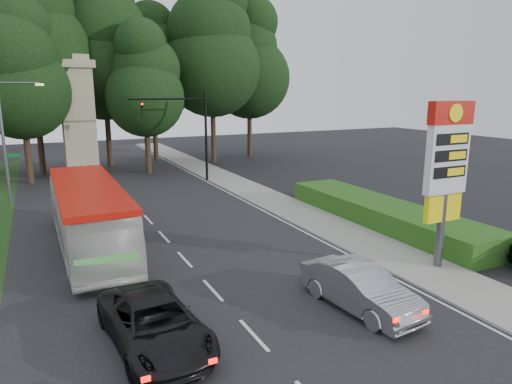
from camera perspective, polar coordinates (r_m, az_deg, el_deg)
name	(u,v)px	position (r m, az deg, el deg)	size (l,w,h in m)	color
ground	(261,344)	(14.05, 0.62, -18.44)	(120.00, 120.00, 0.00)	black
road_surface	(159,232)	(24.49, -12.03, -4.87)	(14.00, 80.00, 0.02)	black
sidewalk_right	(298,212)	(27.62, 5.33, -2.54)	(3.00, 80.00, 0.12)	gray
hedge	(383,214)	(26.10, 15.59, -2.63)	(3.00, 14.00, 1.20)	#265015
gas_station_pylon	(447,163)	(19.58, 22.75, 3.40)	(2.10, 0.45, 6.85)	#59595E
traffic_signal_mast	(190,124)	(36.58, -8.27, 8.44)	(6.10, 0.35, 7.20)	black
streetlight_signs	(7,136)	(32.94, -28.72, 6.18)	(2.75, 0.98, 8.00)	#59595E
monument	(78,117)	(40.97, -21.34, 8.76)	(3.00, 3.00, 10.05)	tan
tree_center_left	(29,31)	(44.03, -26.52, 17.57)	(10.08, 10.08, 19.80)	#2D2116
tree_center_right	(102,48)	(46.37, -18.66, 16.64)	(9.24, 9.24, 18.15)	#2D2116
tree_east_near	(152,66)	(49.17, -12.89, 15.14)	(8.12, 8.12, 15.95)	#2D2116
tree_east_mid	(212,47)	(46.91, -5.57, 17.57)	(9.52, 9.52, 18.70)	#2D2116
tree_far_east	(249,60)	(50.61, -0.84, 16.12)	(8.68, 8.68, 17.05)	#2D2116
tree_monument_left	(19,71)	(39.80, -27.52, 13.29)	(7.28, 7.28, 14.30)	#2D2116
tree_monument_right	(144,81)	(41.24, -13.79, 13.31)	(6.72, 6.72, 13.20)	#2D2116
transit_bus	(89,217)	(22.28, -20.15, -3.00)	(2.60, 11.12, 3.10)	silver
sedan_silver	(360,288)	(16.04, 12.84, -11.59)	(1.61, 4.61, 1.52)	#A4A7AC
suv_charcoal	(154,323)	(13.92, -12.58, -15.74)	(2.34, 5.08, 1.41)	black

